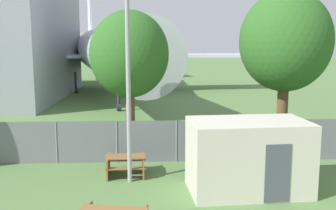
% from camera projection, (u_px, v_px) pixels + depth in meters
% --- Properties ---
extents(perimeter_fence, '(56.07, 0.07, 1.81)m').
position_uv_depth(perimeter_fence, '(117.00, 142.00, 16.72)').
color(perimeter_fence, slate).
rests_on(perimeter_fence, ground).
extents(airplane, '(32.16, 40.58, 13.09)m').
position_uv_depth(airplane, '(102.00, 50.00, 38.76)').
color(airplane, white).
rests_on(airplane, ground).
extents(portable_cabin, '(4.13, 2.59, 2.48)m').
position_uv_depth(portable_cabin, '(248.00, 156.00, 13.42)').
color(portable_cabin, beige).
rests_on(portable_cabin, ground).
extents(picnic_bench_open_grass, '(1.60, 1.46, 0.76)m').
position_uv_depth(picnic_bench_open_grass, '(126.00, 163.00, 15.19)').
color(picnic_bench_open_grass, brown).
rests_on(picnic_bench_open_grass, ground).
extents(tree_near_hangar, '(4.15, 4.15, 7.43)m').
position_uv_depth(tree_near_hangar, '(285.00, 42.00, 17.71)').
color(tree_near_hangar, brown).
rests_on(tree_near_hangar, ground).
extents(tree_behind_benches, '(3.42, 3.42, 6.47)m').
position_uv_depth(tree_behind_benches, '(129.00, 55.00, 16.90)').
color(tree_behind_benches, brown).
rests_on(tree_behind_benches, ground).
extents(light_mast, '(0.44, 0.44, 7.27)m').
position_uv_depth(light_mast, '(128.00, 60.00, 13.83)').
color(light_mast, '#99999E').
rests_on(light_mast, ground).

